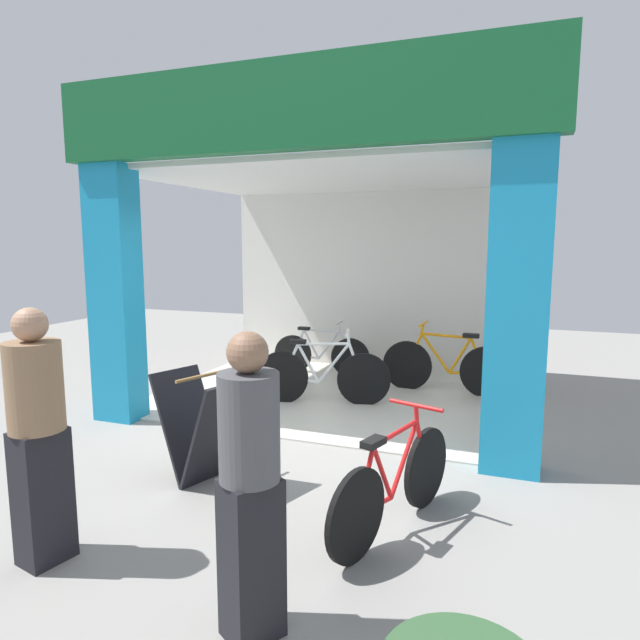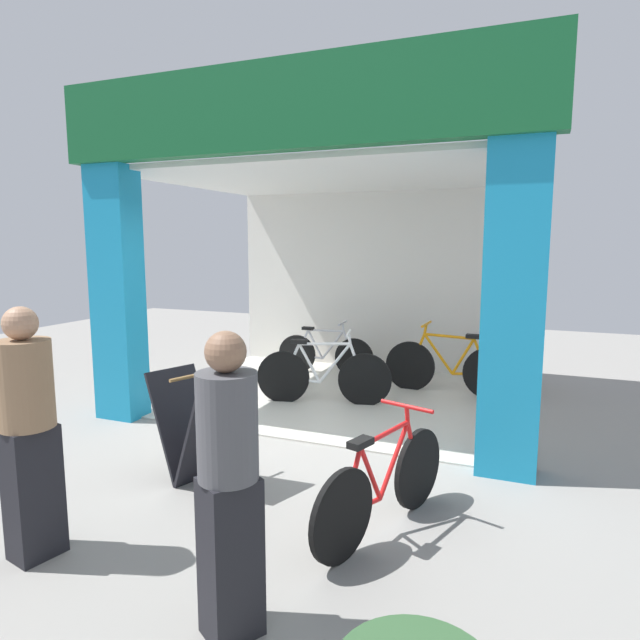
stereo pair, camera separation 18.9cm
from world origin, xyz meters
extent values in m
plane|color=gray|center=(0.00, 0.00, 0.00)|extent=(17.64, 17.64, 0.00)
cube|color=beige|center=(0.00, 1.78, 0.01)|extent=(4.82, 3.57, 0.02)
cube|color=silver|center=(0.00, 3.57, 1.45)|extent=(4.82, 0.12, 2.90)
cube|color=#198CBF|center=(-2.15, 0.00, 1.45)|extent=(0.51, 0.36, 2.90)
cube|color=#198CBF|center=(2.15, 0.00, 1.45)|extent=(0.51, 0.36, 2.90)
cube|color=#14592D|center=(0.00, -0.15, 3.30)|extent=(5.02, 0.20, 0.82)
cube|color=silver|center=(0.00, 1.78, 2.87)|extent=(4.82, 3.57, 0.06)
cylinder|color=black|center=(-0.63, 1.20, 0.34)|extent=(0.66, 0.21, 0.67)
cylinder|color=black|center=(0.38, 1.46, 0.34)|extent=(0.66, 0.21, 0.67)
cylinder|color=white|center=(-0.39, 1.26, 0.31)|extent=(0.45, 0.15, 0.09)
cylinder|color=white|center=(-0.30, 1.28, 0.53)|extent=(0.29, 0.11, 0.51)
cylinder|color=white|center=(0.01, 1.36, 0.54)|extent=(0.41, 0.14, 0.53)
cylinder|color=white|center=(-0.12, 1.33, 0.78)|extent=(0.64, 0.20, 0.05)
cylinder|color=white|center=(-0.52, 1.23, 0.56)|extent=(0.22, 0.09, 0.45)
cylinder|color=white|center=(0.28, 1.43, 0.56)|extent=(0.20, 0.09, 0.47)
cylinder|color=white|center=(0.19, 1.41, 0.86)|extent=(0.06, 0.05, 0.14)
cylinder|color=white|center=(0.18, 1.41, 0.93)|extent=(0.15, 0.46, 0.03)
cube|color=black|center=(-0.43, 1.25, 0.81)|extent=(0.22, 0.15, 0.05)
cylinder|color=black|center=(1.80, 2.36, 0.34)|extent=(0.69, 0.07, 0.69)
cylinder|color=black|center=(0.74, 2.40, 0.34)|extent=(0.69, 0.07, 0.69)
cylinder|color=orange|center=(1.55, 2.37, 0.32)|extent=(0.46, 0.06, 0.09)
cylinder|color=orange|center=(1.45, 2.37, 0.54)|extent=(0.30, 0.05, 0.52)
cylinder|color=orange|center=(1.12, 2.39, 0.55)|extent=(0.42, 0.05, 0.54)
cylinder|color=orange|center=(1.26, 2.38, 0.80)|extent=(0.66, 0.06, 0.05)
cylinder|color=orange|center=(1.68, 2.36, 0.57)|extent=(0.23, 0.05, 0.46)
cylinder|color=orange|center=(0.84, 2.40, 0.58)|extent=(0.21, 0.05, 0.48)
cylinder|color=orange|center=(0.94, 2.39, 0.88)|extent=(0.06, 0.04, 0.14)
cylinder|color=orange|center=(0.95, 2.39, 0.94)|extent=(0.05, 0.48, 0.03)
cube|color=black|center=(1.59, 2.37, 0.82)|extent=(0.21, 0.11, 0.05)
cylinder|color=black|center=(-1.14, 2.76, 0.30)|extent=(0.60, 0.08, 0.60)
cylinder|color=black|center=(-0.22, 2.82, 0.30)|extent=(0.60, 0.08, 0.60)
cylinder|color=silver|center=(-0.93, 2.77, 0.28)|extent=(0.41, 0.06, 0.08)
cylinder|color=silver|center=(-0.84, 2.78, 0.47)|extent=(0.26, 0.05, 0.45)
cylinder|color=silver|center=(-0.56, 2.79, 0.48)|extent=(0.37, 0.06, 0.47)
cylinder|color=silver|center=(-0.67, 2.79, 0.70)|extent=(0.58, 0.07, 0.05)
cylinder|color=silver|center=(-1.04, 2.76, 0.50)|extent=(0.20, 0.04, 0.40)
cylinder|color=silver|center=(-0.31, 2.81, 0.50)|extent=(0.18, 0.04, 0.42)
cylinder|color=silver|center=(-0.39, 2.80, 0.77)|extent=(0.05, 0.04, 0.13)
cylinder|color=silver|center=(-0.40, 2.80, 0.83)|extent=(0.06, 0.42, 0.03)
cube|color=black|center=(-0.96, 2.77, 0.72)|extent=(0.19, 0.10, 0.05)
cylinder|color=black|center=(1.26, -1.84, 0.31)|extent=(0.23, 0.61, 0.62)
cylinder|color=black|center=(1.55, -0.92, 0.31)|extent=(0.23, 0.61, 0.62)
cylinder|color=red|center=(1.33, -1.62, 0.29)|extent=(0.16, 0.41, 0.08)
cylinder|color=red|center=(1.35, -1.54, 0.49)|extent=(0.12, 0.27, 0.47)
cylinder|color=red|center=(1.44, -1.26, 0.50)|extent=(0.15, 0.37, 0.49)
cylinder|color=red|center=(1.41, -1.37, 0.72)|extent=(0.22, 0.58, 0.05)
cylinder|color=red|center=(1.29, -1.74, 0.51)|extent=(0.10, 0.21, 0.42)
cylinder|color=red|center=(1.52, -1.02, 0.52)|extent=(0.09, 0.19, 0.43)
cylinder|color=red|center=(1.50, -1.10, 0.79)|extent=(0.05, 0.06, 0.13)
cylinder|color=red|center=(1.49, -1.11, 0.86)|extent=(0.42, 0.16, 0.03)
cube|color=black|center=(1.32, -1.66, 0.74)|extent=(0.15, 0.21, 0.05)
cube|color=black|center=(-0.51, -1.07, 0.46)|extent=(0.56, 0.61, 0.94)
cube|color=black|center=(-0.14, -1.20, 0.46)|extent=(0.56, 0.61, 0.94)
cylinder|color=olive|center=(-0.33, -1.13, 0.93)|extent=(0.20, 0.48, 0.03)
cube|color=black|center=(-0.63, -2.52, 0.44)|extent=(0.30, 0.35, 0.88)
cylinder|color=#8C6B4C|center=(-0.63, -2.52, 1.16)|extent=(0.40, 0.40, 0.57)
sphere|color=tan|center=(-0.63, -2.52, 1.55)|extent=(0.21, 0.21, 0.21)
cube|color=black|center=(0.94, -2.67, 0.43)|extent=(0.35, 0.36, 0.86)
cylinder|color=#4C4C51|center=(0.94, -2.67, 1.14)|extent=(0.43, 0.43, 0.55)
sphere|color=#8C664C|center=(0.94, -2.67, 1.52)|extent=(0.21, 0.21, 0.21)
camera|label=1|loc=(2.18, -5.01, 2.05)|focal=30.75mm
camera|label=2|loc=(2.36, -4.95, 2.05)|focal=30.75mm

